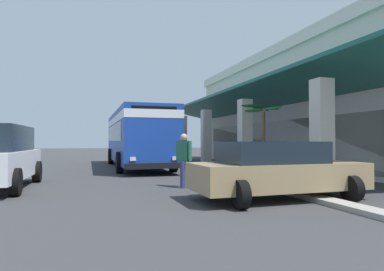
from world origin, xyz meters
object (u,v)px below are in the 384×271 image
pedestrian (184,157)px  potted_palm (263,154)px  transit_bus (137,135)px  parked_sedan_tan (276,170)px

pedestrian → potted_palm: potted_palm is taller
pedestrian → potted_palm: bearing=119.8°
potted_palm → transit_bus: bearing=-146.6°
pedestrian → potted_palm: size_ratio=0.56×
parked_sedan_tan → potted_palm: potted_palm is taller
transit_bus → parked_sedan_tan: transit_bus is taller
parked_sedan_tan → pedestrian: bearing=-149.9°
pedestrian → parked_sedan_tan: bearing=30.1°
transit_bus → potted_palm: size_ratio=3.67×
parked_sedan_tan → pedestrian: (-2.84, -1.65, 0.22)m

